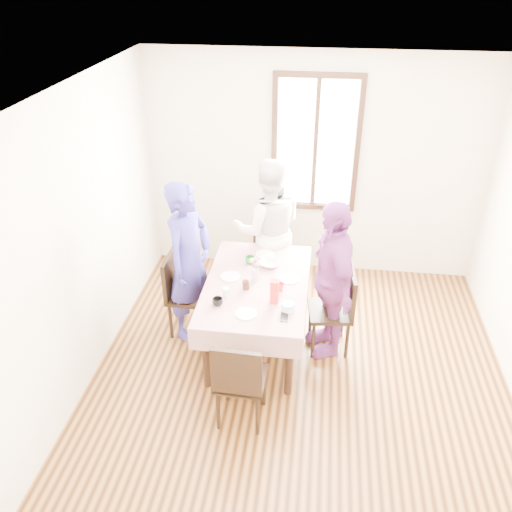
# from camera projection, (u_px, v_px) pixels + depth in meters

# --- Properties ---
(ground) EXTENTS (4.50, 4.50, 0.00)m
(ground) POSITION_uv_depth(u_px,v_px,m) (298.00, 387.00, 5.00)
(ground) COLOR black
(ground) RESTS_ON ground
(back_wall) EXTENTS (4.00, 0.00, 4.00)m
(back_wall) POSITION_uv_depth(u_px,v_px,m) (314.00, 168.00, 6.23)
(back_wall) COLOR beige
(back_wall) RESTS_ON ground
(window_frame) EXTENTS (1.02, 0.06, 1.62)m
(window_frame) POSITION_uv_depth(u_px,v_px,m) (316.00, 144.00, 6.06)
(window_frame) COLOR black
(window_frame) RESTS_ON back_wall
(window_pane) EXTENTS (0.90, 0.02, 1.50)m
(window_pane) POSITION_uv_depth(u_px,v_px,m) (316.00, 144.00, 6.07)
(window_pane) COLOR white
(window_pane) RESTS_ON back_wall
(dining_table) EXTENTS (0.89, 1.47, 0.75)m
(dining_table) POSITION_uv_depth(u_px,v_px,m) (257.00, 314.00, 5.37)
(dining_table) COLOR black
(dining_table) RESTS_ON ground
(tablecloth) EXTENTS (1.01, 1.59, 0.01)m
(tablecloth) POSITION_uv_depth(u_px,v_px,m) (257.00, 283.00, 5.17)
(tablecloth) COLOR #53050C
(tablecloth) RESTS_ON dining_table
(chair_left) EXTENTS (0.42, 0.42, 0.91)m
(chair_left) POSITION_uv_depth(u_px,v_px,m) (189.00, 295.00, 5.53)
(chair_left) COLOR black
(chair_left) RESTS_ON ground
(chair_right) EXTENTS (0.47, 0.47, 0.91)m
(chair_right) POSITION_uv_depth(u_px,v_px,m) (330.00, 311.00, 5.28)
(chair_right) COLOR black
(chair_right) RESTS_ON ground
(chair_far) EXTENTS (0.45, 0.45, 0.91)m
(chair_far) POSITION_uv_depth(u_px,v_px,m) (268.00, 258.00, 6.19)
(chair_far) COLOR black
(chair_far) RESTS_ON ground
(chair_near) EXTENTS (0.44, 0.44, 0.91)m
(chair_near) POSITION_uv_depth(u_px,v_px,m) (241.00, 378.00, 4.46)
(chair_near) COLOR black
(chair_near) RESTS_ON ground
(person_left) EXTENTS (0.60, 0.73, 1.73)m
(person_left) POSITION_uv_depth(u_px,v_px,m) (188.00, 262.00, 5.32)
(person_left) COLOR navy
(person_left) RESTS_ON ground
(person_far) EXTENTS (0.94, 0.79, 1.70)m
(person_far) POSITION_uv_depth(u_px,v_px,m) (268.00, 229.00, 5.97)
(person_far) COLOR white
(person_far) RESTS_ON ground
(person_right) EXTENTS (0.66, 1.05, 1.67)m
(person_right) POSITION_uv_depth(u_px,v_px,m) (331.00, 279.00, 5.09)
(person_right) COLOR #7A3279
(person_right) RESTS_ON ground
(mug_black) EXTENTS (0.12, 0.12, 0.08)m
(mug_black) POSITION_uv_depth(u_px,v_px,m) (218.00, 302.00, 4.83)
(mug_black) COLOR black
(mug_black) RESTS_ON tablecloth
(mug_flag) EXTENTS (0.12, 0.12, 0.08)m
(mug_flag) POSITION_uv_depth(u_px,v_px,m) (280.00, 287.00, 5.04)
(mug_flag) COLOR red
(mug_flag) RESTS_ON tablecloth
(mug_green) EXTENTS (0.12, 0.12, 0.08)m
(mug_green) POSITION_uv_depth(u_px,v_px,m) (250.00, 260.00, 5.47)
(mug_green) COLOR #0C7226
(mug_green) RESTS_ON tablecloth
(serving_bowl) EXTENTS (0.26, 0.26, 0.05)m
(serving_bowl) POSITION_uv_depth(u_px,v_px,m) (269.00, 264.00, 5.44)
(serving_bowl) COLOR white
(serving_bowl) RESTS_ON tablecloth
(juice_carton) EXTENTS (0.08, 0.08, 0.24)m
(juice_carton) POSITION_uv_depth(u_px,v_px,m) (275.00, 292.00, 4.83)
(juice_carton) COLOR red
(juice_carton) RESTS_ON tablecloth
(butter_tub) EXTENTS (0.12, 0.12, 0.06)m
(butter_tub) POSITION_uv_depth(u_px,v_px,m) (288.00, 307.00, 4.77)
(butter_tub) COLOR white
(butter_tub) RESTS_ON tablecloth
(jam_jar) EXTENTS (0.06, 0.06, 0.09)m
(jam_jar) POSITION_uv_depth(u_px,v_px,m) (246.00, 285.00, 5.06)
(jam_jar) COLOR black
(jam_jar) RESTS_ON tablecloth
(drinking_glass) EXTENTS (0.07, 0.07, 0.09)m
(drinking_glass) POSITION_uv_depth(u_px,v_px,m) (226.00, 292.00, 4.95)
(drinking_glass) COLOR silver
(drinking_glass) RESTS_ON tablecloth
(smartphone) EXTENTS (0.07, 0.14, 0.01)m
(smartphone) POSITION_uv_depth(u_px,v_px,m) (284.00, 317.00, 4.69)
(smartphone) COLOR black
(smartphone) RESTS_ON tablecloth
(flower_vase) EXTENTS (0.07, 0.07, 0.13)m
(flower_vase) POSITION_uv_depth(u_px,v_px,m) (255.00, 275.00, 5.18)
(flower_vase) COLOR silver
(flower_vase) RESTS_ON tablecloth
(plate_left) EXTENTS (0.20, 0.20, 0.01)m
(plate_left) POSITION_uv_depth(u_px,v_px,m) (230.00, 277.00, 5.26)
(plate_left) COLOR white
(plate_left) RESTS_ON tablecloth
(plate_right) EXTENTS (0.20, 0.20, 0.01)m
(plate_right) POSITION_uv_depth(u_px,v_px,m) (289.00, 279.00, 5.22)
(plate_right) COLOR white
(plate_right) RESTS_ON tablecloth
(plate_far) EXTENTS (0.20, 0.20, 0.01)m
(plate_far) POSITION_uv_depth(u_px,v_px,m) (265.00, 254.00, 5.64)
(plate_far) COLOR white
(plate_far) RESTS_ON tablecloth
(plate_near) EXTENTS (0.20, 0.20, 0.01)m
(plate_near) POSITION_uv_depth(u_px,v_px,m) (246.00, 314.00, 4.73)
(plate_near) COLOR white
(plate_near) RESTS_ON tablecloth
(butter_lid) EXTENTS (0.12, 0.12, 0.01)m
(butter_lid) POSITION_uv_depth(u_px,v_px,m) (288.00, 304.00, 4.75)
(butter_lid) COLOR blue
(butter_lid) RESTS_ON butter_tub
(flower_bunch) EXTENTS (0.09, 0.09, 0.10)m
(flower_bunch) POSITION_uv_depth(u_px,v_px,m) (255.00, 265.00, 5.12)
(flower_bunch) COLOR yellow
(flower_bunch) RESTS_ON flower_vase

